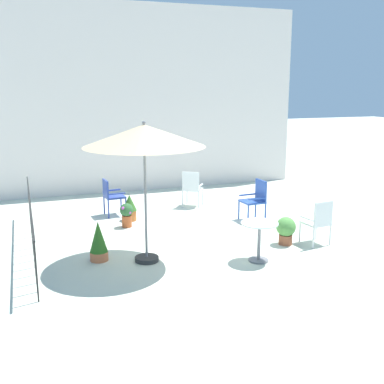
{
  "coord_description": "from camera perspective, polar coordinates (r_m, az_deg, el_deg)",
  "views": [
    {
      "loc": [
        -3.49,
        -9.33,
        3.18
      ],
      "look_at": [
        0.0,
        0.38,
        0.84
      ],
      "focal_mm": 44.65,
      "sensor_mm": 36.0,
      "label": 1
    }
  ],
  "objects": [
    {
      "name": "cafe_table_0",
      "position": [
        8.78,
        8.03,
        -5.05
      ],
      "size": [
        0.68,
        0.68,
        0.73
      ],
      "color": "white",
      "rests_on": "ground"
    },
    {
      "name": "patio_chair_2",
      "position": [
        11.38,
        7.63,
        -0.67
      ],
      "size": [
        0.52,
        0.52,
        0.97
      ],
      "color": "#284BA0",
      "rests_on": "ground"
    },
    {
      "name": "villa_facade",
      "position": [
        14.54,
        -5.97,
        10.97
      ],
      "size": [
        9.81,
        0.3,
        5.47
      ],
      "primitive_type": "cube",
      "color": "silver",
      "rests_on": "ground"
    },
    {
      "name": "ground_plane",
      "position": [
        10.46,
        0.71,
        -4.91
      ],
      "size": [
        60.0,
        60.0,
        0.0
      ],
      "primitive_type": "plane",
      "color": "beige"
    },
    {
      "name": "patio_umbrella_0",
      "position": [
        8.36,
        -5.74,
        6.57
      ],
      "size": [
        2.15,
        2.15,
        2.56
      ],
      "color": "#2D2D2D",
      "rests_on": "ground"
    },
    {
      "name": "terrace_railing",
      "position": [
        9.66,
        -18.68,
        -2.88
      ],
      "size": [
        0.03,
        5.09,
        1.01
      ],
      "color": "black",
      "rests_on": "ground"
    },
    {
      "name": "potted_plant_0",
      "position": [
        11.4,
        -7.47,
        -1.81
      ],
      "size": [
        0.34,
        0.34,
        0.63
      ],
      "color": "#B9642F",
      "rests_on": "ground"
    },
    {
      "name": "potted_plant_2",
      "position": [
        8.93,
        -11.11,
        -5.81
      ],
      "size": [
        0.33,
        0.33,
        0.75
      ],
      "color": "#C76C43",
      "rests_on": "ground"
    },
    {
      "name": "potted_plant_1",
      "position": [
        9.82,
        11.15,
        -4.39
      ],
      "size": [
        0.4,
        0.4,
        0.57
      ],
      "color": "#995135",
      "rests_on": "ground"
    },
    {
      "name": "patio_chair_1",
      "position": [
        9.88,
        14.89,
        -3.25
      ],
      "size": [
        0.51,
        0.51,
        0.92
      ],
      "color": "white",
      "rests_on": "ground"
    },
    {
      "name": "patio_chair_0",
      "position": [
        12.51,
        -0.03,
        0.65
      ],
      "size": [
        0.63,
        0.62,
        0.96
      ],
      "color": "silver",
      "rests_on": "ground"
    },
    {
      "name": "potted_plant_3",
      "position": [
        10.89,
        -7.82,
        -2.56
      ],
      "size": [
        0.3,
        0.3,
        0.55
      ],
      "color": "#B25329",
      "rests_on": "ground"
    },
    {
      "name": "patio_chair_3",
      "position": [
        11.85,
        -9.62,
        -0.29
      ],
      "size": [
        0.5,
        0.51,
        0.91
      ],
      "color": "#2C429A",
      "rests_on": "ground"
    }
  ]
}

